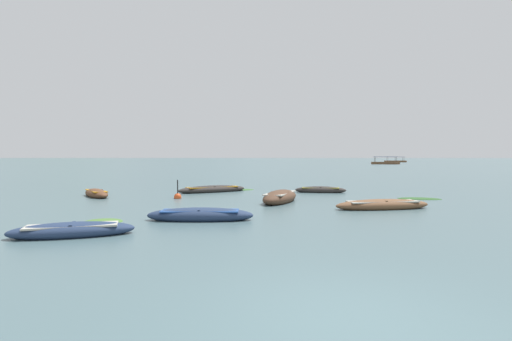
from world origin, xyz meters
TOP-DOWN VIEW (x-y plane):
  - ground_plane at (0.00, 1500.00)m, footprint 6000.00×6000.00m
  - mountain_1 at (-940.70, 2536.22)m, footprint 1493.90×1493.90m
  - mountain_2 at (-31.25, 2383.33)m, footprint 1424.70×1424.70m
  - rowboat_0 at (4.38, 18.33)m, footprint 3.23×1.57m
  - rowboat_1 at (1.14, 13.62)m, footprint 2.75×3.98m
  - rowboat_2 at (-8.59, 17.08)m, footprint 2.45×3.32m
  - rowboat_3 at (-2.44, 8.47)m, footprint 3.75×1.36m
  - rowboat_4 at (-2.25, 19.25)m, footprint 4.56×2.99m
  - rowboat_5 at (5.06, 10.72)m, footprint 4.25×1.45m
  - rowboat_6 at (-5.81, 6.07)m, footprint 3.43×1.67m
  - ferry_0 at (49.09, 110.85)m, footprint 8.70×5.07m
  - ferry_1 at (73.53, 156.28)m, footprint 9.23×4.83m
  - mooring_buoy at (-3.99, 15.62)m, footprint 0.39×0.39m
  - weed_patch_0 at (-5.69, 8.37)m, footprint 1.61×1.62m
  - weed_patch_1 at (-1.27, 20.61)m, footprint 3.63×1.70m
  - weed_patch_2 at (8.57, 14.26)m, footprint 2.39×1.58m

SIDE VIEW (x-z plane):
  - ground_plane at x=0.00m, z-range 0.00..0.00m
  - weed_patch_0 at x=-5.69m, z-range -0.07..0.07m
  - weed_patch_1 at x=-1.27m, z-range -0.07..0.07m
  - weed_patch_2 at x=8.57m, z-range -0.07..0.07m
  - mooring_buoy at x=-3.99m, z-range -0.45..0.65m
  - rowboat_6 at x=-5.81m, z-range -0.09..0.39m
  - rowboat_0 at x=4.38m, z-range -0.09..0.39m
  - rowboat_5 at x=5.06m, z-range -0.10..0.42m
  - rowboat_4 at x=-2.25m, z-range -0.10..0.42m
  - rowboat_2 at x=-8.59m, z-range -0.10..0.43m
  - rowboat_3 at x=-2.44m, z-range -0.10..0.44m
  - rowboat_1 at x=1.14m, z-range -0.14..0.59m
  - ferry_1 at x=73.53m, z-range -0.82..1.71m
  - ferry_0 at x=49.09m, z-range -0.82..1.71m
  - mountain_1 at x=-940.70m, z-range 0.00..362.21m
  - mountain_2 at x=-31.25m, z-range 0.00..543.52m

